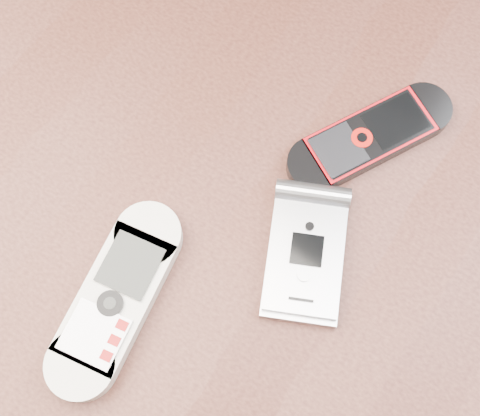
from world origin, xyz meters
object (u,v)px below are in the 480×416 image
at_px(nokia_white, 116,298).
at_px(table, 235,246).
at_px(motorola_razr, 305,256).
at_px(nokia_black_red, 370,137).

bearing_deg(nokia_white, table, 64.22).
xyz_separation_m(table, nokia_white, (-0.03, -0.11, 0.11)).
relative_size(nokia_white, motorola_razr, 1.40).
height_order(table, nokia_black_red, nokia_black_red).
bearing_deg(nokia_black_red, motorola_razr, -57.27).
height_order(table, nokia_white, nokia_white).
bearing_deg(nokia_black_red, nokia_white, -84.42).
relative_size(nokia_black_red, motorola_razr, 1.32).
xyz_separation_m(table, motorola_razr, (0.07, -0.00, 0.11)).
height_order(nokia_black_red, motorola_razr, motorola_razr).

